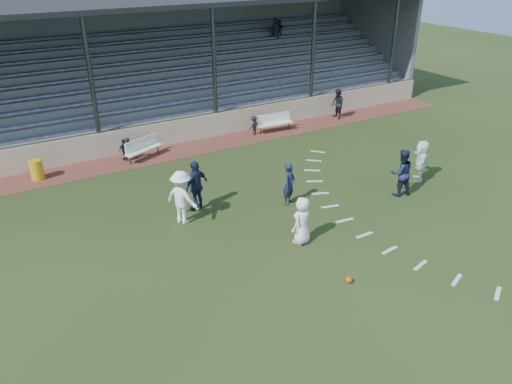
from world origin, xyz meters
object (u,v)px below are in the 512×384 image
trash_bin (37,170)px  football (349,280)px  player_white_lead (302,221)px  player_navy_lead (289,184)px  official (338,104)px  bench_left (143,146)px  bench_right (274,121)px

trash_bin → football: (6.64, -12.30, -0.35)m
football → player_white_lead: 2.65m
player_navy_lead → official: official is taller
bench_left → trash_bin: bearing=156.1°
official → trash_bin: bearing=-84.4°
trash_bin → player_navy_lead: (7.93, -7.21, 0.38)m
bench_right → trash_bin: size_ratio=2.36×
bench_right → official: (4.28, 0.03, 0.27)m
bench_right → player_white_lead: player_white_lead is taller
bench_right → player_navy_lead: (-3.93, -7.28, 0.25)m
bench_right → player_navy_lead: size_ratio=1.22×
bench_left → official: size_ratio=1.19×
official → player_white_lead: bearing=-38.4°
bench_left → trash_bin: bench_left is taller
bench_left → official: (11.49, 0.09, 0.27)m
player_navy_lead → official: size_ratio=1.00×
player_navy_lead → bench_right: bearing=30.0°
bench_left → player_navy_lead: player_navy_lead is taller
football → trash_bin: bearing=118.4°
trash_bin → bench_right: bearing=0.3°
bench_left → player_white_lead: (2.07, -9.76, 0.24)m
trash_bin → player_navy_lead: 10.73m
trash_bin → football: 13.99m
trash_bin → player_white_lead: size_ratio=0.52×
bench_right → football: size_ratio=10.00×
football → player_white_lead: bearing=88.2°
bench_left → bench_right: bearing=-23.5°
bench_left → player_white_lead: bearing=-102.0°
trash_bin → football: size_ratio=4.24×
football → player_white_lead: size_ratio=0.12×
trash_bin → player_white_lead: (6.73, -9.75, 0.38)m
bench_left → football: 12.48m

